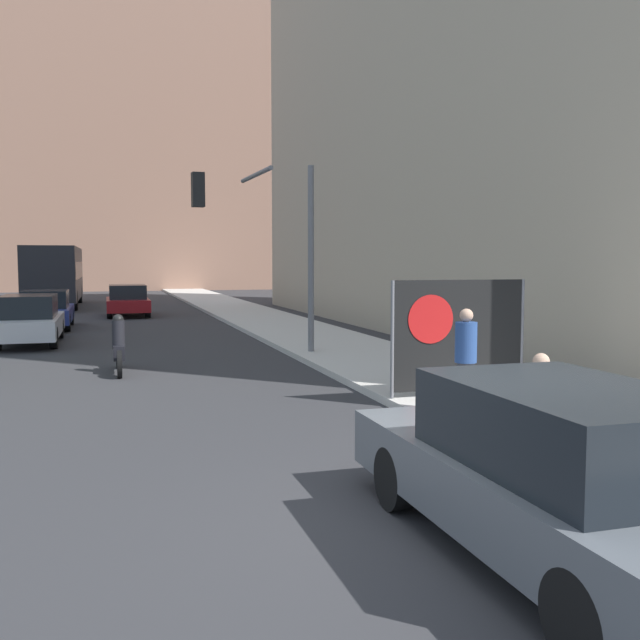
% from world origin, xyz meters
% --- Properties ---
extents(ground_plane, '(160.00, 160.00, 0.00)m').
position_xyz_m(ground_plane, '(0.00, 0.00, 0.00)').
color(ground_plane, '#303033').
extents(sidewalk_curb, '(3.44, 90.00, 0.15)m').
position_xyz_m(sidewalk_curb, '(3.36, 15.00, 0.07)').
color(sidewalk_curb, beige).
rests_on(sidewalk_curb, ground_plane).
extents(building_backdrop_far, '(52.00, 12.00, 40.41)m').
position_xyz_m(building_backdrop_far, '(-2.00, 62.58, 20.21)').
color(building_backdrop_far, '#936B56').
rests_on(building_backdrop_far, ground_plane).
extents(seated_protester, '(0.98, 0.77, 1.17)m').
position_xyz_m(seated_protester, '(2.45, 2.11, 0.76)').
color(seated_protester, '#474C56').
rests_on(seated_protester, sidewalk_curb).
extents(jogger_on_sidewalk, '(0.34, 0.34, 1.63)m').
position_xyz_m(jogger_on_sidewalk, '(2.36, 4.03, 0.97)').
color(jogger_on_sidewalk, '#424247').
rests_on(jogger_on_sidewalk, sidewalk_curb).
extents(protest_banner, '(2.60, 0.06, 2.04)m').
position_xyz_m(protest_banner, '(2.96, 5.43, 1.22)').
color(protest_banner, slate).
rests_on(protest_banner, sidewalk_curb).
extents(traffic_light_pole, '(3.16, 2.93, 4.84)m').
position_xyz_m(traffic_light_pole, '(0.97, 12.06, 3.45)').
color(traffic_light_pole, slate).
rests_on(traffic_light_pole, sidewalk_curb).
extents(parked_car_curbside, '(1.81, 4.79, 1.51)m').
position_xyz_m(parked_car_curbside, '(0.58, -0.85, 0.75)').
color(parked_car_curbside, '#565B60').
rests_on(parked_car_curbside, ground_plane).
extents(car_on_road_nearest, '(1.73, 4.73, 1.50)m').
position_xyz_m(car_on_road_nearest, '(-5.20, 17.27, 0.74)').
color(car_on_road_nearest, silver).
rests_on(car_on_road_nearest, ground_plane).
extents(car_on_road_midblock, '(1.79, 4.46, 1.44)m').
position_xyz_m(car_on_road_midblock, '(-5.12, 22.44, 0.72)').
color(car_on_road_midblock, navy).
rests_on(car_on_road_midblock, ground_plane).
extents(car_on_road_distant, '(1.87, 4.15, 1.44)m').
position_xyz_m(car_on_road_distant, '(-2.04, 27.93, 0.72)').
color(car_on_road_distant, maroon).
rests_on(car_on_road_distant, ground_plane).
extents(city_bus_on_road, '(2.57, 11.17, 3.28)m').
position_xyz_m(city_bus_on_road, '(-5.66, 36.08, 1.88)').
color(city_bus_on_road, '#232328').
rests_on(city_bus_on_road, ground_plane).
extents(motorcycle_on_road, '(0.28, 2.08, 1.33)m').
position_xyz_m(motorcycle_on_road, '(-2.73, 10.69, 0.56)').
color(motorcycle_on_road, black).
rests_on(motorcycle_on_road, ground_plane).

